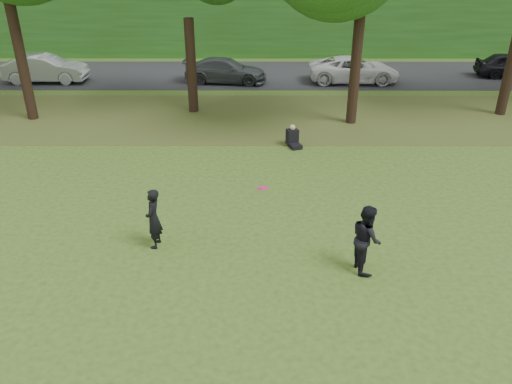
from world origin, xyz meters
TOP-DOWN VIEW (x-y plane):
  - ground at (0.00, 0.00)m, footprint 120.00×120.00m
  - leaf_litter at (0.00, 13.00)m, footprint 60.00×7.00m
  - street at (0.00, 21.00)m, footprint 70.00×7.00m
  - far_hedge at (0.00, 27.00)m, footprint 70.00×3.00m
  - player_left at (-2.66, 2.46)m, footprint 0.44×0.62m
  - player_right at (2.49, 1.48)m, footprint 0.73×0.89m
  - parked_cars at (-3.03, 19.67)m, footprint 39.23×3.70m
  - frisbee at (0.07, 1.79)m, footprint 0.38×0.38m
  - seated_person at (1.31, 9.51)m, footprint 0.63×0.83m

SIDE VIEW (x-z plane):
  - ground at x=0.00m, z-range 0.00..0.00m
  - leaf_litter at x=0.00m, z-range 0.00..0.01m
  - street at x=0.00m, z-range 0.00..0.02m
  - seated_person at x=1.31m, z-range -0.10..0.73m
  - parked_cars at x=-3.03m, z-range -0.03..1.48m
  - player_left at x=-2.66m, z-range 0.00..1.60m
  - player_right at x=2.49m, z-range 0.00..1.69m
  - frisbee at x=0.07m, z-range 1.94..2.06m
  - far_hedge at x=0.00m, z-range 0.00..5.00m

